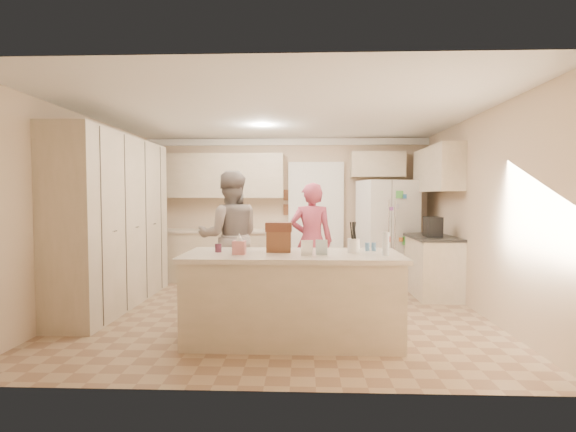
{
  "coord_description": "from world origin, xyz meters",
  "views": [
    {
      "loc": [
        0.31,
        -5.48,
        1.52
      ],
      "look_at": [
        0.1,
        0.35,
        1.25
      ],
      "focal_mm": 26.0,
      "sensor_mm": 36.0,
      "label": 1
    }
  ],
  "objects_px": {
    "utensil_crock": "(354,246)",
    "teen_girl": "(311,241)",
    "refrigerator": "(387,232)",
    "dollhouse_body": "(279,242)",
    "coffee_maker": "(433,227)",
    "tissue_box": "(239,247)",
    "island_base": "(292,298)",
    "teen_boy": "(230,237)"
  },
  "relations": [
    {
      "from": "utensil_crock",
      "to": "teen_girl",
      "type": "distance_m",
      "value": 1.8
    },
    {
      "from": "refrigerator",
      "to": "dollhouse_body",
      "type": "relative_size",
      "value": 6.92
    },
    {
      "from": "refrigerator",
      "to": "coffee_maker",
      "type": "height_order",
      "value": "refrigerator"
    },
    {
      "from": "tissue_box",
      "to": "dollhouse_body",
      "type": "relative_size",
      "value": 0.54
    },
    {
      "from": "refrigerator",
      "to": "island_base",
      "type": "height_order",
      "value": "refrigerator"
    },
    {
      "from": "island_base",
      "to": "teen_boy",
      "type": "bearing_deg",
      "value": 121.18
    },
    {
      "from": "coffee_maker",
      "to": "tissue_box",
      "type": "height_order",
      "value": "coffee_maker"
    },
    {
      "from": "island_base",
      "to": "teen_girl",
      "type": "xyz_separation_m",
      "value": [
        0.24,
        1.8,
        0.42
      ]
    },
    {
      "from": "refrigerator",
      "to": "teen_girl",
      "type": "height_order",
      "value": "refrigerator"
    },
    {
      "from": "dollhouse_body",
      "to": "island_base",
      "type": "bearing_deg",
      "value": -33.69
    },
    {
      "from": "dollhouse_body",
      "to": "utensil_crock",
      "type": "bearing_deg",
      "value": -3.58
    },
    {
      "from": "utensil_crock",
      "to": "coffee_maker",
      "type": "bearing_deg",
      "value": 52.88
    },
    {
      "from": "island_base",
      "to": "utensil_crock",
      "type": "distance_m",
      "value": 0.86
    },
    {
      "from": "dollhouse_body",
      "to": "teen_boy",
      "type": "xyz_separation_m",
      "value": [
        -0.79,
        1.46,
        -0.09
      ]
    },
    {
      "from": "coffee_maker",
      "to": "utensil_crock",
      "type": "height_order",
      "value": "coffee_maker"
    },
    {
      "from": "tissue_box",
      "to": "dollhouse_body",
      "type": "height_order",
      "value": "dollhouse_body"
    },
    {
      "from": "coffee_maker",
      "to": "dollhouse_body",
      "type": "xyz_separation_m",
      "value": [
        -2.2,
        -1.8,
        -0.03
      ]
    },
    {
      "from": "teen_boy",
      "to": "teen_girl",
      "type": "relative_size",
      "value": 1.1
    },
    {
      "from": "tissue_box",
      "to": "refrigerator",
      "type": "bearing_deg",
      "value": 54.79
    },
    {
      "from": "refrigerator",
      "to": "coffee_maker",
      "type": "xyz_separation_m",
      "value": [
        0.48,
        -1.01,
        0.17
      ]
    },
    {
      "from": "dollhouse_body",
      "to": "teen_girl",
      "type": "height_order",
      "value": "teen_girl"
    },
    {
      "from": "coffee_maker",
      "to": "dollhouse_body",
      "type": "bearing_deg",
      "value": -140.71
    },
    {
      "from": "tissue_box",
      "to": "teen_boy",
      "type": "bearing_deg",
      "value": 103.32
    },
    {
      "from": "refrigerator",
      "to": "teen_girl",
      "type": "relative_size",
      "value": 1.04
    },
    {
      "from": "coffee_maker",
      "to": "island_base",
      "type": "distance_m",
      "value": 2.87
    },
    {
      "from": "island_base",
      "to": "utensil_crock",
      "type": "bearing_deg",
      "value": 4.4
    },
    {
      "from": "refrigerator",
      "to": "island_base",
      "type": "distance_m",
      "value": 3.34
    },
    {
      "from": "island_base",
      "to": "tissue_box",
      "type": "height_order",
      "value": "tissue_box"
    },
    {
      "from": "teen_girl",
      "to": "coffee_maker",
      "type": "bearing_deg",
      "value": -174.08
    },
    {
      "from": "island_base",
      "to": "coffee_maker",
      "type": "bearing_deg",
      "value": 42.83
    },
    {
      "from": "tissue_box",
      "to": "teen_boy",
      "type": "relative_size",
      "value": 0.07
    },
    {
      "from": "island_base",
      "to": "refrigerator",
      "type": "bearing_deg",
      "value": 61.58
    },
    {
      "from": "refrigerator",
      "to": "tissue_box",
      "type": "relative_size",
      "value": 12.86
    },
    {
      "from": "refrigerator",
      "to": "island_base",
      "type": "relative_size",
      "value": 0.82
    },
    {
      "from": "refrigerator",
      "to": "dollhouse_body",
      "type": "bearing_deg",
      "value": -135.01
    },
    {
      "from": "utensil_crock",
      "to": "teen_girl",
      "type": "height_order",
      "value": "teen_girl"
    },
    {
      "from": "coffee_maker",
      "to": "utensil_crock",
      "type": "xyz_separation_m",
      "value": [
        -1.4,
        -1.85,
        -0.07
      ]
    },
    {
      "from": "island_base",
      "to": "teen_girl",
      "type": "distance_m",
      "value": 1.86
    },
    {
      "from": "island_base",
      "to": "teen_girl",
      "type": "bearing_deg",
      "value": 82.5
    },
    {
      "from": "teen_girl",
      "to": "dollhouse_body",
      "type": "bearing_deg",
      "value": 79.93
    },
    {
      "from": "coffee_maker",
      "to": "teen_girl",
      "type": "relative_size",
      "value": 0.17
    },
    {
      "from": "teen_boy",
      "to": "teen_girl",
      "type": "distance_m",
      "value": 1.21
    }
  ]
}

